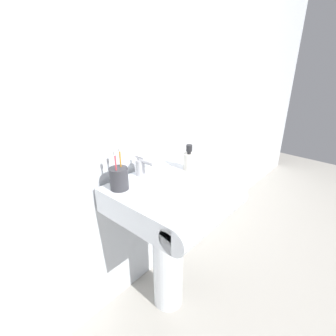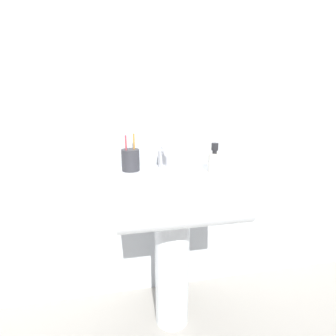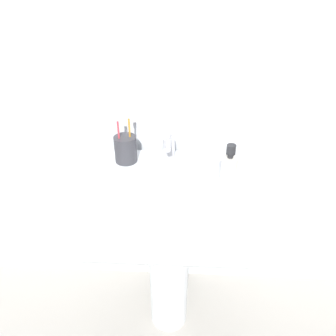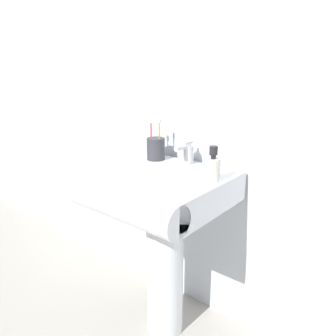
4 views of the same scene
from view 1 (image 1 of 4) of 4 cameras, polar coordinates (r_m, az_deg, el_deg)
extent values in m
plane|color=#ADA89E|center=(1.76, 0.02, -26.80)|extent=(6.00, 6.00, 0.00)
cube|color=silver|center=(1.32, -9.55, 16.62)|extent=(5.00, 0.05, 2.40)
cylinder|color=white|center=(1.52, 0.02, -18.97)|extent=(0.17, 0.17, 0.65)
cube|color=white|center=(1.29, 0.03, -6.17)|extent=(0.51, 0.47, 0.12)
cylinder|color=white|center=(1.17, 8.86, -9.87)|extent=(0.51, 0.12, 0.12)
cylinder|color=#B7B7BC|center=(1.35, -6.04, 0.12)|extent=(0.05, 0.05, 0.09)
cylinder|color=#B7B7BC|center=(1.30, -4.71, 1.32)|extent=(0.02, 0.09, 0.02)
cube|color=#B7B7BC|center=(1.32, -6.14, 2.30)|extent=(0.01, 0.06, 0.01)
cylinder|color=#38383D|center=(1.22, -10.62, -2.27)|extent=(0.09, 0.09, 0.10)
cylinder|color=#D83F4C|center=(1.19, -11.17, -0.84)|extent=(0.01, 0.01, 0.16)
cube|color=white|center=(1.15, -11.52, 3.21)|extent=(0.01, 0.01, 0.02)
cylinder|color=orange|center=(1.22, -10.20, 0.03)|extent=(0.01, 0.01, 0.17)
cube|color=white|center=(1.18, -10.52, 4.10)|extent=(0.01, 0.01, 0.02)
cylinder|color=silver|center=(1.41, 4.53, 1.37)|extent=(0.06, 0.06, 0.09)
cylinder|color=#262628|center=(1.39, 4.60, 3.41)|extent=(0.02, 0.02, 0.01)
cylinder|color=#262628|center=(1.38, 4.63, 4.36)|extent=(0.03, 0.03, 0.03)
camera|label=2|loc=(0.74, 66.41, -10.44)|focal=28.00mm
camera|label=3|loc=(0.91, 58.89, 18.60)|focal=35.00mm
camera|label=4|loc=(1.69, 50.78, 9.57)|focal=35.00mm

